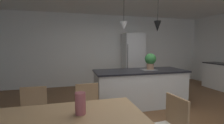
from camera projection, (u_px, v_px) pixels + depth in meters
ground_plane at (145, 122)px, 3.11m from camera, size 10.00×8.40×0.04m
wall_back_kitchen at (108, 50)px, 6.11m from camera, size 10.00×0.12×2.70m
chair_far_left at (32, 115)px, 2.29m from camera, size 0.43×0.43×0.87m
chair_far_right at (88, 109)px, 2.50m from camera, size 0.41×0.41×0.87m
kitchen_island at (140, 87)px, 3.92m from camera, size 2.29×0.89×0.91m
refrigerator at (133, 60)px, 5.99m from camera, size 0.76×0.67×1.98m
pendant_over_island_main at (124, 26)px, 3.66m from camera, size 0.17×0.17×0.82m
pendant_over_island_aux at (157, 26)px, 3.88m from camera, size 0.18×0.18×0.84m
potted_plant_on_island at (150, 60)px, 3.92m from camera, size 0.28×0.28×0.42m
vase_on_dining_table at (80, 103)px, 1.68m from camera, size 0.12×0.12×0.24m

